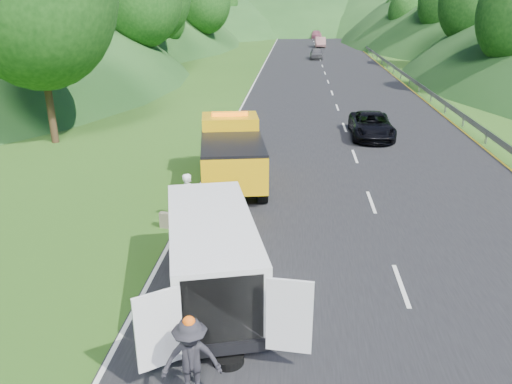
# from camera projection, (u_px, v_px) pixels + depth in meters

# --- Properties ---
(ground) EXTENTS (320.00, 320.00, 0.00)m
(ground) POSITION_uv_depth(u_px,v_px,m) (292.00, 248.00, 15.67)
(ground) COLOR #38661E
(ground) RESTS_ON ground
(road_surface) EXTENTS (14.00, 200.00, 0.02)m
(road_surface) POSITION_uv_depth(u_px,v_px,m) (325.00, 73.00, 52.63)
(road_surface) COLOR black
(road_surface) RESTS_ON ground
(guardrail) EXTENTS (0.06, 140.00, 1.52)m
(guardrail) POSITION_uv_depth(u_px,v_px,m) (378.00, 60.00, 63.72)
(guardrail) COLOR gray
(guardrail) RESTS_ON ground
(tree_line_left) EXTENTS (14.00, 140.00, 14.00)m
(tree_line_left) POSITION_uv_depth(u_px,v_px,m) (167.00, 53.00, 72.85)
(tree_line_left) COLOR #2A601C
(tree_line_left) RESTS_ON ground
(tree_line_right) EXTENTS (14.00, 140.00, 14.00)m
(tree_line_right) POSITION_uv_depth(u_px,v_px,m) (462.00, 55.00, 69.75)
(tree_line_right) COLOR #2A601C
(tree_line_right) RESTS_ON ground
(hills_backdrop) EXTENTS (201.00, 288.60, 44.00)m
(hills_backdrop) POSITION_uv_depth(u_px,v_px,m) (321.00, 27.00, 140.41)
(hills_backdrop) COLOR #2D5B23
(hills_backdrop) RESTS_ON ground
(tow_truck) EXTENTS (3.41, 6.79, 2.79)m
(tow_truck) POSITION_uv_depth(u_px,v_px,m) (231.00, 152.00, 20.72)
(tow_truck) COLOR black
(tow_truck) RESTS_ON ground
(white_van) EXTENTS (4.22, 6.84, 2.26)m
(white_van) POSITION_uv_depth(u_px,v_px,m) (212.00, 251.00, 12.74)
(white_van) COLOR black
(white_van) RESTS_ON ground
(woman) EXTENTS (0.66, 0.76, 1.77)m
(woman) POSITION_uv_depth(u_px,v_px,m) (190.00, 222.00, 17.52)
(woman) COLOR white
(woman) RESTS_ON ground
(child) EXTENTS (0.55, 0.47, 0.97)m
(child) POSITION_uv_depth(u_px,v_px,m) (236.00, 253.00, 15.35)
(child) COLOR tan
(child) RESTS_ON ground
(suitcase) EXTENTS (0.37, 0.25, 0.55)m
(suitcase) POSITION_uv_depth(u_px,v_px,m) (165.00, 220.00, 16.98)
(suitcase) COLOR #635F4A
(suitcase) RESTS_ON ground
(spare_tire) EXTENTS (0.70, 0.70, 0.20)m
(spare_tire) POSITION_uv_depth(u_px,v_px,m) (228.00, 362.00, 10.74)
(spare_tire) COLOR black
(spare_tire) RESTS_ON ground
(passing_suv) EXTENTS (2.33, 4.92, 1.36)m
(passing_suv) POSITION_uv_depth(u_px,v_px,m) (370.00, 137.00, 28.23)
(passing_suv) COLOR black
(passing_suv) RESTS_ON ground
(dist_car_a) EXTENTS (1.61, 4.01, 1.37)m
(dist_car_a) POSITION_uv_depth(u_px,v_px,m) (316.00, 59.00, 65.00)
(dist_car_a) COLOR #434247
(dist_car_a) RESTS_ON ground
(dist_car_b) EXTENTS (1.65, 4.73, 1.56)m
(dist_car_b) POSITION_uv_depth(u_px,v_px,m) (320.00, 47.00, 81.20)
(dist_car_b) COLOR #835957
(dist_car_b) RESTS_ON ground
(dist_car_c) EXTENTS (2.04, 5.01, 1.46)m
(dist_car_c) POSITION_uv_depth(u_px,v_px,m) (316.00, 38.00, 99.42)
(dist_car_c) COLOR #8E475B
(dist_car_c) RESTS_ON ground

